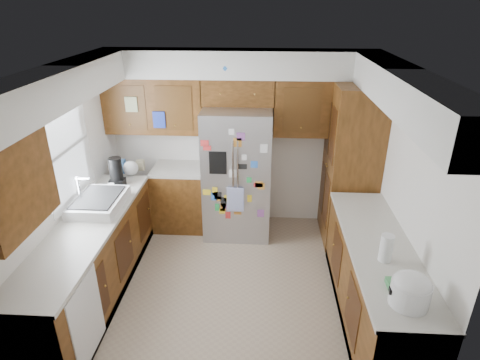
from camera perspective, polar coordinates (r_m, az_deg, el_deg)
name	(u,v)px	position (r m, az deg, el deg)	size (l,w,h in m)	color
floor	(231,283)	(4.92, -1.32, -14.42)	(3.60, 3.60, 0.00)	tan
room_shell	(222,126)	(4.39, -2.54, 7.68)	(3.64, 3.24, 2.52)	white
left_counter_run	(115,247)	(4.97, -17.38, -9.13)	(1.36, 3.20, 0.92)	#3D240B
right_counter_run	(373,286)	(4.43, 18.44, -14.08)	(0.63, 2.25, 0.92)	#3D240B
pantry	(351,165)	(5.48, 15.44, 2.00)	(0.60, 0.90, 2.15)	#3D240B
fridge	(237,173)	(5.48, -0.38, 0.97)	(0.90, 0.79, 1.80)	#ABABB0
bridge_cabinet	(238,91)	(5.37, -0.24, 12.53)	(0.96, 0.34, 0.35)	#3D240B
fridge_top_items	(234,68)	(5.27, -0.87, 15.65)	(0.52, 0.33, 0.29)	blue
sink_assembly	(99,202)	(4.81, -19.47, -2.96)	(0.52, 0.70, 0.37)	white
left_counter_clutter	(122,171)	(5.41, -16.40, 1.30)	(0.37, 0.79, 0.38)	black
rice_cooker	(411,290)	(3.43, 23.12, -14.14)	(0.31, 0.30, 0.27)	white
paper_towel	(386,248)	(3.86, 20.09, -9.08)	(0.12, 0.12, 0.26)	white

